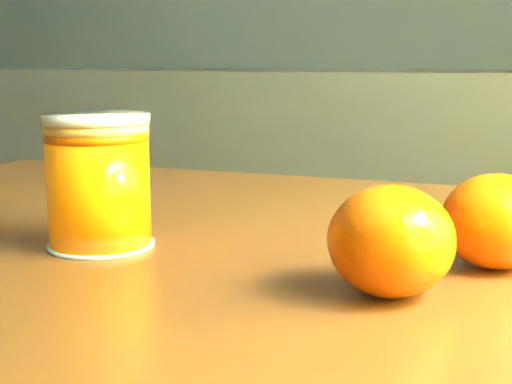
% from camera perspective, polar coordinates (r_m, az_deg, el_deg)
% --- Properties ---
extents(kitchen_counter, '(3.15, 0.60, 0.90)m').
position_cam_1_polar(kitchen_counter, '(2.22, -9.45, -2.03)').
color(kitchen_counter, '#4B4B50').
rests_on(kitchen_counter, ground).
extents(juice_glass, '(0.08, 0.08, 0.10)m').
position_cam_1_polar(juice_glass, '(0.53, -12.47, 0.77)').
color(juice_glass, orange).
rests_on(juice_glass, table).
extents(orange_front, '(0.10, 0.10, 0.07)m').
position_cam_1_polar(orange_front, '(0.42, 10.74, -3.85)').
color(orange_front, '#EF5A04').
rests_on(orange_front, table).
extents(orange_back, '(0.09, 0.09, 0.06)m').
position_cam_1_polar(orange_back, '(0.50, 18.66, -2.23)').
color(orange_back, '#EF5A04').
rests_on(orange_back, table).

